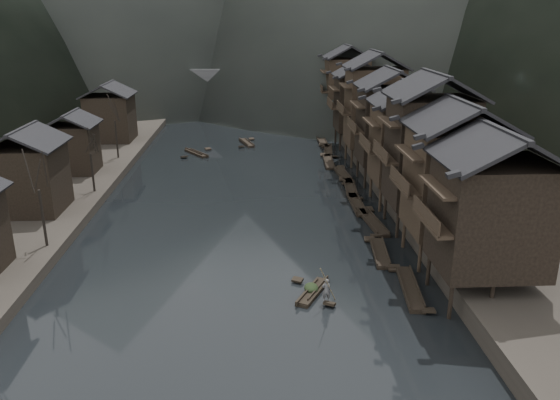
{
  "coord_description": "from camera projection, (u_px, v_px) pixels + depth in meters",
  "views": [
    {
      "loc": [
        1.33,
        -41.87,
        19.32
      ],
      "look_at": [
        3.72,
        7.4,
        2.5
      ],
      "focal_mm": 35.0,
      "sensor_mm": 36.0,
      "label": 1
    }
  ],
  "objects": [
    {
      "name": "cargo_heap",
      "position": [
        311.0,
        284.0,
        39.7
      ],
      "size": [
        1.04,
        1.36,
        0.62
      ],
      "primitive_type": "ellipsoid",
      "color": "black",
      "rests_on": "hero_sampan"
    },
    {
      "name": "stilt_houses",
      "position": [
        393.0,
        113.0,
        62.4
      ],
      "size": [
        9.0,
        67.6,
        15.1
      ],
      "color": "black",
      "rests_on": "ground"
    },
    {
      "name": "hero_sampan",
      "position": [
        313.0,
        291.0,
        39.7
      ],
      "size": [
        2.92,
        4.55,
        0.43
      ],
      "color": "black",
      "rests_on": "water"
    },
    {
      "name": "bamboo_pole",
      "position": [
        330.0,
        252.0,
        37.13
      ],
      "size": [
        1.57,
        1.61,
        3.67
      ],
      "primitive_type": "cylinder",
      "rotation": [
        0.53,
        0.0,
        -0.77
      ],
      "color": "#8C7A51",
      "rests_on": "boatman"
    },
    {
      "name": "left_bank",
      "position": [
        12.0,
        146.0,
        81.77
      ],
      "size": [
        40.0,
        200.0,
        1.2
      ],
      "primitive_type": "cube",
      "color": "#2D2823",
      "rests_on": "ground"
    },
    {
      "name": "midriver_boats",
      "position": [
        235.0,
        140.0,
        87.83
      ],
      "size": [
        12.46,
        26.73,
        0.45
      ],
      "color": "black",
      "rests_on": "water"
    },
    {
      "name": "stone_bridge",
      "position": [
        247.0,
        87.0,
        112.17
      ],
      "size": [
        40.0,
        6.0,
        9.0
      ],
      "color": "#4C4C4F",
      "rests_on": "ground"
    },
    {
      "name": "moored_sampans",
      "position": [
        344.0,
        180.0,
        66.45
      ],
      "size": [
        2.96,
        62.4,
        0.47
      ],
      "color": "black",
      "rests_on": "water"
    },
    {
      "name": "right_bank",
      "position": [
        470.0,
        139.0,
        84.88
      ],
      "size": [
        40.0,
        200.0,
        1.8
      ],
      "primitive_type": "cube",
      "color": "#2D2823",
      "rests_on": "ground"
    },
    {
      "name": "boatman",
      "position": [
        326.0,
        287.0,
        38.0
      ],
      "size": [
        0.65,
        0.44,
        1.74
      ],
      "primitive_type": "imported",
      "rotation": [
        0.0,
        0.0,
        3.18
      ],
      "color": "#5E5E61",
      "rests_on": "hero_sampan"
    },
    {
      "name": "left_houses",
      "position": [
        62.0,
        141.0,
        62.01
      ],
      "size": [
        8.1,
        53.2,
        8.73
      ],
      "color": "black",
      "rests_on": "left_bank"
    },
    {
      "name": "bare_trees",
      "position": [
        68.0,
        155.0,
        53.62
      ],
      "size": [
        3.58,
        43.42,
        7.17
      ],
      "color": "black",
      "rests_on": "left_bank"
    },
    {
      "name": "water",
      "position": [
        240.0,
        257.0,
        45.76
      ],
      "size": [
        300.0,
        300.0,
        0.0
      ],
      "primitive_type": "plane",
      "color": "black",
      "rests_on": "ground"
    }
  ]
}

